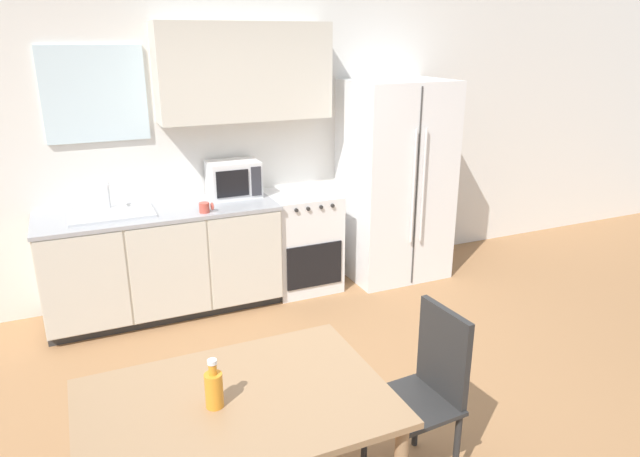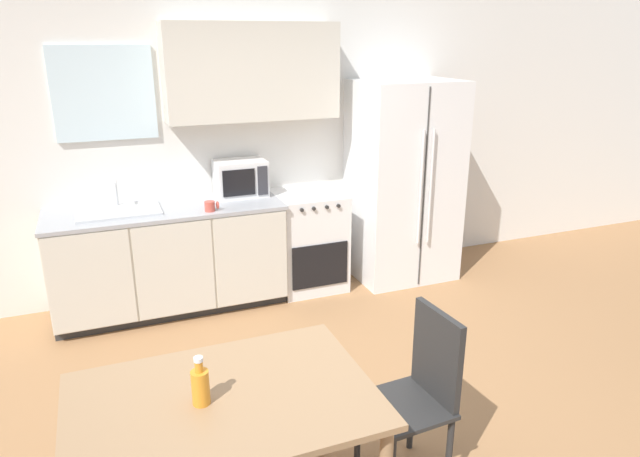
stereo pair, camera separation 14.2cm
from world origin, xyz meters
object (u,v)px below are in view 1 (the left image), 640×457
dining_table (237,419)px  dining_chair_side (428,382)px  drink_bottle (214,388)px  microwave (234,179)px  oven_range (301,240)px  coffee_mug (205,207)px  refrigerator (395,181)px

dining_table → dining_chair_side: 1.03m
drink_bottle → dining_chair_side: bearing=3.2°
dining_chair_side → drink_bottle: bearing=89.6°
dining_chair_side → microwave: bearing=2.2°
dining_table → dining_chair_side: bearing=3.2°
oven_range → coffee_mug: bearing=-165.2°
refrigerator → dining_chair_side: refrigerator is taller
oven_range → dining_table: 2.87m
coffee_mug → oven_range: bearing=14.8°
microwave → drink_bottle: bearing=-107.6°
microwave → drink_bottle: 2.80m
refrigerator → drink_bottle: size_ratio=8.44×
oven_range → drink_bottle: (-1.42, -2.54, 0.40)m
refrigerator → drink_bottle: refrigerator is taller
refrigerator → dining_chair_side: (-1.24, -2.42, -0.39)m
dining_chair_side → coffee_mug: bearing=11.5°
oven_range → dining_chair_side: size_ratio=0.96×
dining_table → microwave: bearing=74.1°
refrigerator → dining_chair_side: size_ratio=1.99×
coffee_mug → dining_chair_side: bearing=-74.9°
oven_range → dining_chair_side: (-0.31, -2.48, 0.09)m
refrigerator → drink_bottle: bearing=-133.5°
dining_chair_side → drink_bottle: drink_bottle is taller
dining_chair_side → drink_bottle: 1.15m
microwave → coffee_mug: (-0.34, -0.36, -0.11)m
dining_table → oven_range: bearing=62.3°
oven_range → coffee_mug: (-0.91, -0.24, 0.49)m
oven_range → drink_bottle: bearing=-119.2°
refrigerator → coffee_mug: bearing=-174.4°
microwave → coffee_mug: bearing=-133.0°
coffee_mug → drink_bottle: size_ratio=0.51×
dining_table → dining_chair_side: size_ratio=1.39×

